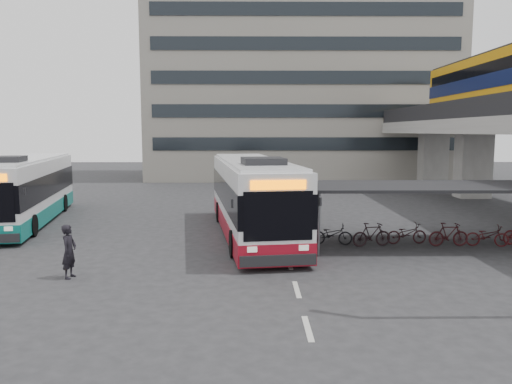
{
  "coord_description": "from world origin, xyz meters",
  "views": [
    {
      "loc": [
        1.16,
        -17.57,
        4.75
      ],
      "look_at": [
        1.33,
        4.99,
        2.0
      ],
      "focal_mm": 35.0,
      "sensor_mm": 36.0,
      "label": 1
    }
  ],
  "objects": [
    {
      "name": "ground",
      "position": [
        0.0,
        0.0,
        0.0
      ],
      "size": [
        120.0,
        120.0,
        0.0
      ],
      "primitive_type": "plane",
      "color": "#28282B",
      "rests_on": "ground"
    },
    {
      "name": "bike_shelter",
      "position": [
        8.47,
        3.0,
        1.44
      ],
      "size": [
        10.0,
        4.0,
        2.54
      ],
      "color": "#595B60",
      "rests_on": "ground"
    },
    {
      "name": "office_block",
      "position": [
        6.0,
        36.0,
        12.5
      ],
      "size": [
        30.0,
        15.0,
        25.0
      ],
      "primitive_type": "cube",
      "color": "gray",
      "rests_on": "ground"
    },
    {
      "name": "road_markings",
      "position": [
        2.5,
        -3.0,
        0.01
      ],
      "size": [
        0.15,
        7.6,
        0.01
      ],
      "color": "beige",
      "rests_on": "ground"
    },
    {
      "name": "bus_main",
      "position": [
        1.16,
        5.04,
        1.73
      ],
      "size": [
        4.44,
        12.87,
        3.73
      ],
      "rotation": [
        0.0,
        0.0,
        0.14
      ],
      "color": "white",
      "rests_on": "ground"
    },
    {
      "name": "bus_teal",
      "position": [
        -10.7,
        8.31,
        1.68
      ],
      "size": [
        4.76,
        12.5,
        3.62
      ],
      "rotation": [
        0.0,
        0.0,
        0.18
      ],
      "color": "white",
      "rests_on": "ground"
    },
    {
      "name": "pedestrian",
      "position": [
        -4.79,
        -1.72,
        0.88
      ],
      "size": [
        0.5,
        0.69,
        1.76
      ],
      "primitive_type": "imported",
      "rotation": [
        0.0,
        0.0,
        1.45
      ],
      "color": "black",
      "rests_on": "ground"
    }
  ]
}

